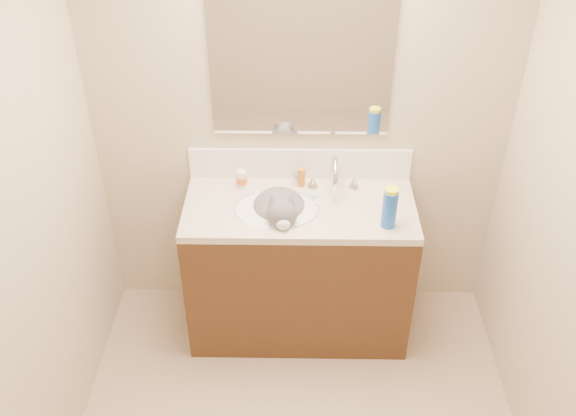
{
  "coord_description": "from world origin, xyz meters",
  "views": [
    {
      "loc": [
        -0.02,
        -1.71,
        2.79
      ],
      "look_at": [
        -0.06,
        0.92,
        0.88
      ],
      "focal_mm": 40.0,
      "sensor_mm": 36.0,
      "label": 1
    }
  ],
  "objects_px": {
    "basin": "(277,220)",
    "faucet": "(334,177)",
    "amber_bottle": "(301,177)",
    "spray_can": "(390,209)",
    "pill_bottle": "(242,179)",
    "cat": "(280,212)",
    "vanity_cabinet": "(299,271)",
    "silver_jar": "(297,178)"
  },
  "relations": [
    {
      "from": "amber_bottle",
      "to": "spray_can",
      "type": "height_order",
      "value": "spray_can"
    },
    {
      "from": "pill_bottle",
      "to": "spray_can",
      "type": "bearing_deg",
      "value": -23.92
    },
    {
      "from": "pill_bottle",
      "to": "amber_bottle",
      "type": "height_order",
      "value": "amber_bottle"
    },
    {
      "from": "spray_can",
      "to": "basin",
      "type": "bearing_deg",
      "value": 166.65
    },
    {
      "from": "pill_bottle",
      "to": "amber_bottle",
      "type": "bearing_deg",
      "value": 3.16
    },
    {
      "from": "cat",
      "to": "silver_jar",
      "type": "relative_size",
      "value": 7.29
    },
    {
      "from": "basin",
      "to": "pill_bottle",
      "type": "bearing_deg",
      "value": 133.85
    },
    {
      "from": "vanity_cabinet",
      "to": "pill_bottle",
      "type": "distance_m",
      "value": 0.61
    },
    {
      "from": "vanity_cabinet",
      "to": "faucet",
      "type": "relative_size",
      "value": 4.29
    },
    {
      "from": "vanity_cabinet",
      "to": "basin",
      "type": "bearing_deg",
      "value": -165.96
    },
    {
      "from": "vanity_cabinet",
      "to": "silver_jar",
      "type": "height_order",
      "value": "silver_jar"
    },
    {
      "from": "basin",
      "to": "faucet",
      "type": "distance_m",
      "value": 0.38
    },
    {
      "from": "basin",
      "to": "faucet",
      "type": "height_order",
      "value": "faucet"
    },
    {
      "from": "basin",
      "to": "silver_jar",
      "type": "distance_m",
      "value": 0.28
    },
    {
      "from": "cat",
      "to": "silver_jar",
      "type": "height_order",
      "value": "cat"
    },
    {
      "from": "pill_bottle",
      "to": "silver_jar",
      "type": "height_order",
      "value": "pill_bottle"
    },
    {
      "from": "vanity_cabinet",
      "to": "silver_jar",
      "type": "relative_size",
      "value": 20.32
    },
    {
      "from": "amber_bottle",
      "to": "spray_can",
      "type": "relative_size",
      "value": 0.53
    },
    {
      "from": "faucet",
      "to": "amber_bottle",
      "type": "height_order",
      "value": "faucet"
    },
    {
      "from": "vanity_cabinet",
      "to": "faucet",
      "type": "height_order",
      "value": "faucet"
    },
    {
      "from": "spray_can",
      "to": "silver_jar",
      "type": "bearing_deg",
      "value": 140.35
    },
    {
      "from": "pill_bottle",
      "to": "spray_can",
      "type": "xyz_separation_m",
      "value": [
        0.75,
        -0.33,
        0.05
      ]
    },
    {
      "from": "pill_bottle",
      "to": "spray_can",
      "type": "height_order",
      "value": "spray_can"
    },
    {
      "from": "cat",
      "to": "spray_can",
      "type": "distance_m",
      "value": 0.57
    },
    {
      "from": "basin",
      "to": "amber_bottle",
      "type": "distance_m",
      "value": 0.28
    },
    {
      "from": "pill_bottle",
      "to": "cat",
      "type": "bearing_deg",
      "value": -42.3
    },
    {
      "from": "cat",
      "to": "spray_can",
      "type": "xyz_separation_m",
      "value": [
        0.54,
        -0.14,
        0.13
      ]
    },
    {
      "from": "amber_bottle",
      "to": "spray_can",
      "type": "xyz_separation_m",
      "value": [
        0.43,
        -0.35,
        0.05
      ]
    },
    {
      "from": "faucet",
      "to": "silver_jar",
      "type": "height_order",
      "value": "faucet"
    },
    {
      "from": "pill_bottle",
      "to": "spray_can",
      "type": "relative_size",
      "value": 0.49
    },
    {
      "from": "cat",
      "to": "pill_bottle",
      "type": "xyz_separation_m",
      "value": [
        -0.21,
        0.19,
        0.08
      ]
    },
    {
      "from": "basin",
      "to": "vanity_cabinet",
      "type": "bearing_deg",
      "value": 14.04
    },
    {
      "from": "vanity_cabinet",
      "to": "pill_bottle",
      "type": "xyz_separation_m",
      "value": [
        -0.31,
        0.17,
        0.5
      ]
    },
    {
      "from": "amber_bottle",
      "to": "spray_can",
      "type": "bearing_deg",
      "value": -39.17
    },
    {
      "from": "amber_bottle",
      "to": "pill_bottle",
      "type": "bearing_deg",
      "value": -176.84
    },
    {
      "from": "cat",
      "to": "silver_jar",
      "type": "xyz_separation_m",
      "value": [
        0.09,
        0.23,
        0.06
      ]
    },
    {
      "from": "vanity_cabinet",
      "to": "silver_jar",
      "type": "bearing_deg",
      "value": 93.9
    },
    {
      "from": "faucet",
      "to": "cat",
      "type": "bearing_deg",
      "value": -150.71
    },
    {
      "from": "basin",
      "to": "spray_can",
      "type": "height_order",
      "value": "spray_can"
    },
    {
      "from": "pill_bottle",
      "to": "vanity_cabinet",
      "type": "bearing_deg",
      "value": -28.56
    },
    {
      "from": "cat",
      "to": "silver_jar",
      "type": "distance_m",
      "value": 0.25
    },
    {
      "from": "vanity_cabinet",
      "to": "faucet",
      "type": "distance_m",
      "value": 0.58
    }
  ]
}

